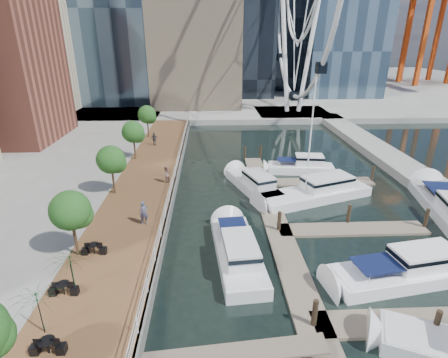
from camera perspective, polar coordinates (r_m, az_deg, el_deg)
ground at (r=21.92m, az=4.82°, el=-19.48°), size 520.00×520.00×0.00m
boardwalk at (r=34.88m, az=-13.07°, el=-2.23°), size 6.00×60.00×1.00m
seawall at (r=34.44m, az=-8.16°, el=-2.18°), size 0.25×60.00×1.00m
land_far at (r=119.10m, az=-1.26°, el=15.31°), size 200.00×114.00×1.00m
breakwater at (r=44.87m, az=27.75°, el=1.25°), size 4.00×60.00×1.00m
pier at (r=71.58m, az=11.10°, el=10.38°), size 14.00×12.00×1.00m
railing at (r=34.04m, az=-8.42°, el=-0.61°), size 0.10×60.00×1.05m
floating_docks at (r=31.51m, az=17.21°, el=-5.43°), size 16.00×34.00×2.60m
port_cranes at (r=132.16m, az=32.08°, el=21.39°), size 40.00×52.00×38.00m
street_trees at (r=33.17m, az=-18.00°, el=3.01°), size 2.60×42.60×4.60m
cafe_tables at (r=20.97m, az=-25.68°, el=-19.37°), size 2.50×13.70×0.74m
yacht_foreground at (r=26.22m, az=27.29°, el=-14.38°), size 10.99×4.61×2.15m
pedestrian_near at (r=27.78m, az=-12.96°, el=-5.41°), size 0.81×0.66×1.92m
pedestrian_mid at (r=35.31m, az=-9.50°, el=0.73°), size 0.99×1.03×1.68m
pedestrian_far at (r=48.17m, az=-11.29°, el=6.45°), size 1.13×0.80×1.78m
moored_yachts at (r=33.61m, az=16.51°, el=-4.50°), size 24.21×30.04×11.50m
cafe_seating at (r=18.89m, az=-28.89°, el=-21.77°), size 4.19×13.10×2.62m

